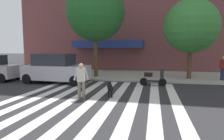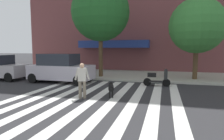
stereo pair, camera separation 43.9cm
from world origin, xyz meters
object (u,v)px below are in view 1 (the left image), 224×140
object	(u,v)px
parked_car_behind_first	(56,69)
pedestrian_bystander	(223,67)
pedestrian_dog_walker	(81,79)
street_tree_nearest	(96,12)
street_tree_middle	(191,26)
parked_scooter	(153,78)
dog_on_leash	(110,88)

from	to	relation	value
parked_car_behind_first	pedestrian_bystander	xyz separation A→B (m)	(11.08, 2.55, 0.13)
pedestrian_dog_walker	pedestrian_bystander	distance (m)	10.05
parked_car_behind_first	pedestrian_bystander	distance (m)	11.37
street_tree_nearest	street_tree_middle	size ratio (longest dim) A/B	1.26
parked_car_behind_first	pedestrian_dog_walker	size ratio (longest dim) A/B	2.68
parked_scooter	dog_on_leash	xyz separation A→B (m)	(-2.02, -3.28, -0.03)
street_tree_middle	pedestrian_bystander	xyz separation A→B (m)	(2.12, -0.38, -2.80)
parked_car_behind_first	pedestrian_dog_walker	xyz separation A→B (m)	(3.23, -3.72, -0.02)
street_tree_nearest	street_tree_middle	world-z (taller)	street_tree_nearest
parked_car_behind_first	dog_on_leash	world-z (taller)	parked_car_behind_first
parked_scooter	street_tree_middle	world-z (taller)	street_tree_middle
pedestrian_dog_walker	pedestrian_bystander	size ratio (longest dim) A/B	1.00
pedestrian_dog_walker	dog_on_leash	bearing A→B (deg)	30.59
street_tree_nearest	dog_on_leash	size ratio (longest dim) A/B	6.51
street_tree_nearest	pedestrian_bystander	distance (m)	9.87
parked_car_behind_first	parked_scooter	world-z (taller)	parked_car_behind_first
parked_car_behind_first	pedestrian_dog_walker	world-z (taller)	parked_car_behind_first
pedestrian_dog_walker	street_tree_middle	bearing A→B (deg)	49.24
parked_scooter	street_tree_middle	distance (m)	5.01
street_tree_nearest	dog_on_leash	xyz separation A→B (m)	(2.36, -5.55, -4.61)
street_tree_nearest	dog_on_leash	distance (m)	7.59
parked_car_behind_first	street_tree_middle	xyz separation A→B (m)	(8.96, 2.93, 2.93)
parked_car_behind_first	street_tree_middle	size ratio (longest dim) A/B	0.78
street_tree_nearest	pedestrian_dog_walker	distance (m)	7.58
pedestrian_bystander	pedestrian_dog_walker	bearing A→B (deg)	-141.40
parked_car_behind_first	pedestrian_bystander	world-z (taller)	parked_car_behind_first
street_tree_nearest	pedestrian_dog_walker	size ratio (longest dim) A/B	4.35
dog_on_leash	pedestrian_bystander	world-z (taller)	pedestrian_bystander
dog_on_leash	pedestrian_dog_walker	bearing A→B (deg)	-149.41
parked_car_behind_first	pedestrian_bystander	size ratio (longest dim) A/B	2.68
parked_scooter	pedestrian_bystander	xyz separation A→B (m)	(4.66, 2.30, 0.60)
street_tree_nearest	street_tree_middle	distance (m)	7.02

